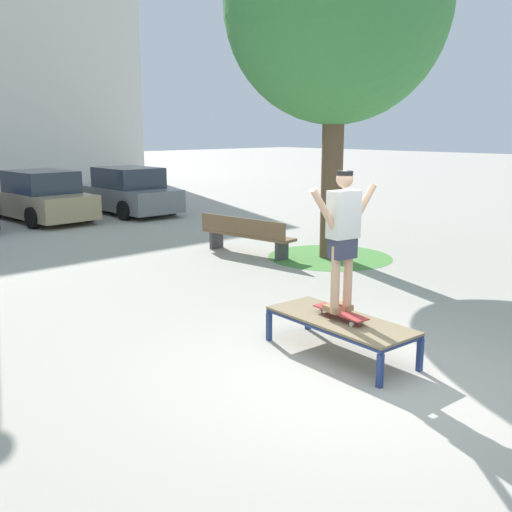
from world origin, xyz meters
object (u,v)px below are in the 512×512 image
at_px(car_grey, 127,192).
at_px(park_bench, 246,234).
at_px(skater, 343,232).
at_px(tree_near_right, 337,3).
at_px(skate_box, 340,322).
at_px(skateboard, 340,313).
at_px(car_tan, 40,198).

bearing_deg(car_grey, park_bench, -101.07).
bearing_deg(park_bench, skater, -120.90).
xyz_separation_m(skater, tree_near_right, (4.23, 3.72, 3.61)).
height_order(skate_box, skateboard, skateboard).
height_order(skateboard, tree_near_right, tree_near_right).
distance_m(skater, tree_near_right, 6.69).
height_order(tree_near_right, park_bench, tree_near_right).
bearing_deg(park_bench, car_tan, 99.12).
height_order(skateboard, park_bench, park_bench).
distance_m(skateboard, skater, 0.99).
height_order(skater, park_bench, skater).
distance_m(tree_near_right, car_tan, 10.60).
distance_m(skate_box, park_bench, 6.02).
height_order(skateboard, skater, skater).
distance_m(skate_box, skateboard, 0.12).
height_order(skater, car_tan, skater).
distance_m(car_grey, park_bench, 7.57).
bearing_deg(skate_box, car_tan, 81.99).
bearing_deg(tree_near_right, car_tan, 104.42).
bearing_deg(car_tan, skate_box, -98.01).
height_order(car_grey, park_bench, car_grey).
bearing_deg(skate_box, park_bench, 59.09).
xyz_separation_m(tree_near_right, park_bench, (-1.13, 1.45, -4.69)).
distance_m(skate_box, tree_near_right, 7.35).
xyz_separation_m(skate_box, park_bench, (3.09, 5.17, 0.03)).
relative_size(skateboard, skater, 0.48).
height_order(skate_box, skater, skater).
height_order(skater, tree_near_right, tree_near_right).
relative_size(skater, tree_near_right, 0.22).
distance_m(tree_near_right, car_grey, 9.94).
distance_m(car_tan, park_bench, 7.97).
bearing_deg(park_bench, skate_box, -120.91).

